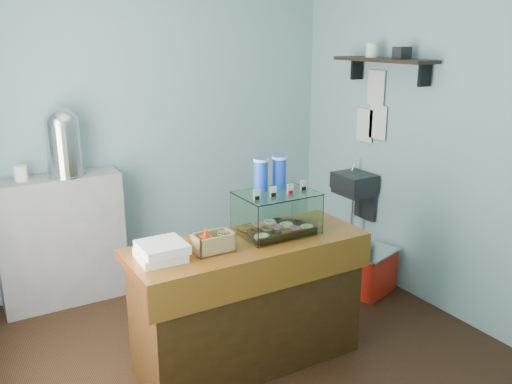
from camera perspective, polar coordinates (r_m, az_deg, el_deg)
ground at (r=4.17m, az=-2.55°, el=-15.65°), size 3.50×3.50×0.00m
room_shell at (r=3.59m, az=-2.59°, el=8.26°), size 3.54×3.04×2.82m
counter at (r=3.75m, az=-0.79°, el=-11.50°), size 1.60×0.60×0.90m
back_shelf at (r=4.82m, az=-19.76°, el=-4.82°), size 1.00×0.32×1.10m
display_case at (r=3.69m, az=1.97°, el=-1.78°), size 0.52×0.38×0.50m
condiment_crate at (r=3.39m, az=-4.58°, el=-5.36°), size 0.25×0.15×0.16m
pastry_boxes at (r=3.32m, az=-9.94°, el=-6.15°), size 0.28×0.29×0.11m
coffee_urn at (r=4.60m, az=-19.65°, el=5.15°), size 0.30×0.30×0.56m
red_cooler at (r=4.93m, az=11.84°, el=-8.12°), size 0.53×0.46×0.39m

